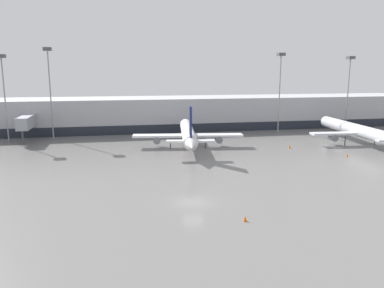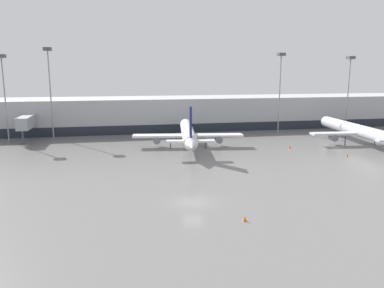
{
  "view_description": "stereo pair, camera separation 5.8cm",
  "coord_description": "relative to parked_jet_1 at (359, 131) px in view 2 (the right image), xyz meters",
  "views": [
    {
      "loc": [
        -8.89,
        -43.99,
        16.23
      ],
      "look_at": [
        4.43,
        22.82,
        3.0
      ],
      "focal_mm": 35.0,
      "sensor_mm": 36.0,
      "label": 1
    },
    {
      "loc": [
        -8.83,
        -44.01,
        16.23
      ],
      "look_at": [
        4.43,
        22.82,
        3.0
      ],
      "focal_mm": 35.0,
      "sensor_mm": 36.0,
      "label": 2
    }
  ],
  "objects": [
    {
      "name": "apron_light_mast_0",
      "position": [
        -68.69,
        21.84,
        13.68
      ],
      "size": [
        1.8,
        1.8,
        21.84
      ],
      "color": "gray",
      "rests_on": "ground_plane"
    },
    {
      "name": "traffic_cone_3",
      "position": [
        -39.58,
        -36.94,
        -2.86
      ],
      "size": [
        0.46,
        0.46,
        0.59
      ],
      "color": "orange",
      "rests_on": "ground_plane"
    },
    {
      "name": "ground_plane",
      "position": [
        -44.02,
        -29.91,
        -3.16
      ],
      "size": [
        320.0,
        320.0,
        0.0
      ],
      "primitive_type": "plane",
      "color": "slate"
    },
    {
      "name": "apron_light_mast_3",
      "position": [
        -78.39,
        19.65,
        12.49
      ],
      "size": [
        1.8,
        1.8,
        20.07
      ],
      "color": "gray",
      "rests_on": "ground_plane"
    },
    {
      "name": "apron_light_mast_2",
      "position": [
        -10.38,
        20.04,
        13.14
      ],
      "size": [
        1.8,
        1.8,
        21.04
      ],
      "color": "gray",
      "rests_on": "ground_plane"
    },
    {
      "name": "apron_light_mast_4",
      "position": [
        10.36,
        20.73,
        12.69
      ],
      "size": [
        1.8,
        1.8,
        20.37
      ],
      "color": "gray",
      "rests_on": "ground_plane"
    },
    {
      "name": "terminal_building",
      "position": [
        -44.12,
        32.03,
        1.34
      ],
      "size": [
        160.0,
        26.25,
        9.0
      ],
      "color": "#B2B2B7",
      "rests_on": "ground_plane"
    },
    {
      "name": "parked_jet_1",
      "position": [
        0.0,
        0.0,
        0.0
      ],
      "size": [
        22.12,
        37.98,
        9.59
      ],
      "rotation": [
        0.0,
        0.0,
        1.48
      ],
      "color": "silver",
      "rests_on": "ground_plane"
    },
    {
      "name": "parked_jet_2",
      "position": [
        -38.14,
        4.73,
        -0.11
      ],
      "size": [
        24.08,
        32.95,
        9.93
      ],
      "rotation": [
        0.0,
        0.0,
        1.43
      ],
      "color": "white",
      "rests_on": "ground_plane"
    },
    {
      "name": "traffic_cone_2",
      "position": [
        -9.62,
        -10.53,
        -2.8
      ],
      "size": [
        0.36,
        0.36,
        0.71
      ],
      "color": "orange",
      "rests_on": "ground_plane"
    },
    {
      "name": "traffic_cone_4",
      "position": [
        -16.91,
        -0.71,
        -2.76
      ],
      "size": [
        0.48,
        0.48,
        0.79
      ],
      "color": "orange",
      "rests_on": "ground_plane"
    }
  ]
}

